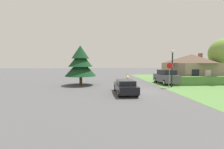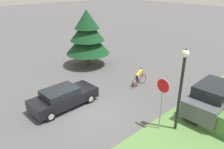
% 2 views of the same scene
% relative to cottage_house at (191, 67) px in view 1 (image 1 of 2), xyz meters
% --- Properties ---
extents(ground_plane, '(140.00, 140.00, 0.00)m').
position_rel_cottage_house_xyz_m(ground_plane, '(-11.12, -8.71, -2.29)').
color(ground_plane, '#515154').
extents(grass_verge_right, '(16.00, 36.00, 0.01)m').
position_rel_cottage_house_xyz_m(grass_verge_right, '(0.34, -4.71, -2.28)').
color(grass_verge_right, '#568442').
rests_on(grass_verge_right, ground).
extents(cottage_house, '(8.07, 8.30, 4.63)m').
position_rel_cottage_house_xyz_m(cottage_house, '(0.00, 0.00, 0.00)').
color(cottage_house, gray).
rests_on(cottage_house, ground).
extents(hedge_row, '(9.61, 0.90, 1.16)m').
position_rel_cottage_house_xyz_m(hedge_row, '(-0.80, -4.85, -1.70)').
color(hedge_row, '#4C7A3D').
rests_on(hedge_row, ground).
extents(sedan_left_lane, '(1.91, 4.43, 1.36)m').
position_rel_cottage_house_xyz_m(sedan_left_lane, '(-12.67, -9.63, -1.60)').
color(sedan_left_lane, black).
rests_on(sedan_left_lane, ground).
extents(cyclist, '(0.44, 1.73, 1.55)m').
position_rel_cottage_house_xyz_m(cyclist, '(-11.39, -3.62, -1.56)').
color(cyclist, black).
rests_on(cyclist, ground).
extents(parked_suv_right, '(2.20, 4.52, 2.01)m').
position_rel_cottage_house_xyz_m(parked_suv_right, '(-5.79, -3.31, -1.28)').
color(parked_suv_right, '#4C5156').
rests_on(parked_suv_right, ground).
extents(stop_sign, '(0.78, 0.07, 3.05)m').
position_rel_cottage_house_xyz_m(stop_sign, '(-7.04, -6.98, -0.10)').
color(stop_sign, gray).
rests_on(stop_sign, ground).
extents(street_lamp, '(0.39, 0.39, 4.67)m').
position_rel_cottage_house_xyz_m(street_lamp, '(-6.40, -6.33, 0.77)').
color(street_lamp, black).
rests_on(street_lamp, ground).
extents(conifer_tall_near, '(4.12, 4.12, 5.30)m').
position_rel_cottage_house_xyz_m(conifer_tall_near, '(-17.76, -3.73, 0.69)').
color(conifer_tall_near, '#4C3823').
rests_on(conifer_tall_near, ground).
extents(deciduous_tree_right, '(4.85, 4.85, 7.23)m').
position_rel_cottage_house_xyz_m(deciduous_tree_right, '(6.23, 0.69, 2.39)').
color(deciduous_tree_right, '#4C3823').
rests_on(deciduous_tree_right, ground).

